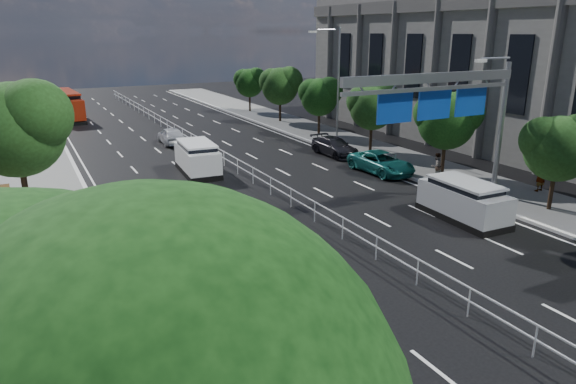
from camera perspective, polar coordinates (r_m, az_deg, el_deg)
ground at (r=16.88m, az=23.33°, el=-15.08°), size 160.00×160.00×0.00m
median_fence at (r=34.13m, az=-6.72°, el=3.49°), size 0.05×85.00×1.02m
toilet_sign at (r=10.27m, az=-19.37°, el=-17.59°), size 1.62×0.18×4.34m
overhead_gantry at (r=26.36m, az=17.40°, el=9.96°), size 10.24×0.38×7.45m
streetlight_far at (r=41.19m, az=5.27°, el=12.53°), size 2.78×2.40×9.00m
civic_hall at (r=46.82m, az=22.25°, el=13.23°), size 14.40×36.00×14.35m
near_tree_back at (r=26.77m, az=-27.94°, el=6.68°), size 4.84×4.51×6.69m
far_tree_c at (r=28.20m, az=27.97°, el=4.65°), size 3.52×3.28×4.94m
far_tree_d at (r=32.87m, az=17.34°, el=7.92°), size 3.85×3.59×5.34m
far_tree_e at (r=38.51m, az=9.43°, el=9.55°), size 3.63×3.38×5.13m
far_tree_f at (r=44.69m, az=3.58°, el=10.73°), size 3.52×3.28×5.02m
far_tree_g at (r=51.19m, az=-0.84°, el=11.90°), size 3.96×3.69×5.45m
far_tree_h at (r=57.98m, az=-4.27°, el=12.18°), size 3.41×3.18×4.91m
white_minivan at (r=33.13m, az=-10.04°, el=3.74°), size 2.34×4.78×2.02m
red_bus at (r=58.12m, az=-23.54°, el=8.90°), size 2.92×9.74×2.87m
near_car_silver at (r=42.51m, az=-12.85°, el=6.15°), size 1.74×4.05×1.36m
near_car_dark at (r=67.75m, az=-24.36°, el=9.19°), size 1.65×4.61×1.51m
silver_minivan at (r=25.90m, az=18.94°, el=-0.92°), size 2.13×4.68×1.91m
parked_car_teal at (r=33.32m, az=10.33°, el=3.24°), size 2.48×4.94×1.34m
parked_car_dark at (r=37.72m, az=5.19°, el=5.06°), size 1.97×4.50×1.29m
pedestrian_a at (r=31.69m, az=26.28°, el=1.79°), size 0.77×0.56×1.95m
pedestrian_b at (r=32.05m, az=16.17°, el=2.77°), size 0.80×0.63×1.61m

